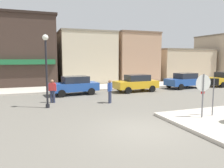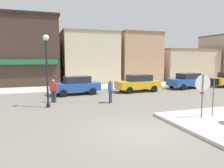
% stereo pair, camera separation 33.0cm
% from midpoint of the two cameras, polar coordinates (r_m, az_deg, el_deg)
% --- Properties ---
extents(ground_plane, '(160.00, 160.00, 0.00)m').
position_cam_midpoint_polar(ground_plane, '(9.52, 7.40, -12.08)').
color(ground_plane, '#6B665B').
extents(kerb_far, '(80.00, 4.00, 0.15)m').
position_cam_midpoint_polar(kerb_far, '(22.21, -9.15, -1.08)').
color(kerb_far, beige).
rests_on(kerb_far, ground).
extents(stop_sign, '(0.82, 0.12, 2.30)m').
position_cam_midpoint_polar(stop_sign, '(11.50, 21.91, -1.49)').
color(stop_sign, slate).
rests_on(stop_sign, ground).
extents(one_way_sign, '(0.60, 0.09, 2.10)m').
position_cam_midpoint_polar(one_way_sign, '(12.15, 24.25, -2.06)').
color(one_way_sign, slate).
rests_on(one_way_sign, ground).
extents(lamp_post, '(0.36, 0.36, 4.54)m').
position_cam_midpoint_polar(lamp_post, '(13.96, -17.49, 6.00)').
color(lamp_post, black).
rests_on(lamp_post, ground).
extents(parked_car_nearest, '(4.16, 2.19, 1.56)m').
position_cam_midpoint_polar(parked_car_nearest, '(18.70, -10.31, -0.29)').
color(parked_car_nearest, '#234C9E').
rests_on(parked_car_nearest, ground).
extents(parked_car_second, '(4.09, 2.04, 1.56)m').
position_cam_midpoint_polar(parked_car_second, '(20.22, 5.88, 0.31)').
color(parked_car_second, gold).
rests_on(parked_car_second, ground).
extents(parked_car_third, '(4.16, 2.20, 1.56)m').
position_cam_midpoint_polar(parked_car_third, '(23.54, 18.04, 0.91)').
color(parked_car_third, '#234C9E').
rests_on(parked_car_third, ground).
extents(pedestrian_crossing_near, '(0.42, 0.48, 1.61)m').
position_cam_midpoint_polar(pedestrian_crossing_near, '(14.94, -1.19, -1.71)').
color(pedestrian_crossing_near, '#2D334C').
rests_on(pedestrian_crossing_near, ground).
extents(pedestrian_crossing_far, '(0.54, 0.34, 1.61)m').
position_cam_midpoint_polar(pedestrian_crossing_far, '(15.63, -15.88, -1.60)').
color(pedestrian_crossing_far, '#2D334C').
rests_on(pedestrian_crossing_far, ground).
extents(building_corner_shop, '(9.90, 9.59, 7.70)m').
position_cam_midpoint_polar(building_corner_shop, '(28.25, -25.35, 7.71)').
color(building_corner_shop, '#3D2D26').
rests_on(building_corner_shop, ground).
extents(building_storefront_left_near, '(6.61, 6.30, 6.22)m').
position_cam_midpoint_polar(building_storefront_left_near, '(27.65, -7.33, 6.80)').
color(building_storefront_left_near, beige).
rests_on(building_storefront_left_near, ground).
extents(building_storefront_left_mid, '(5.42, 7.80, 6.34)m').
position_cam_midpoint_polar(building_storefront_left_mid, '(30.40, 4.22, 6.93)').
color(building_storefront_left_mid, tan).
rests_on(building_storefront_left_mid, ground).
extents(building_storefront_right_near, '(8.42, 6.57, 4.37)m').
position_cam_midpoint_polar(building_storefront_right_near, '(34.15, 16.60, 5.00)').
color(building_storefront_right_near, tan).
rests_on(building_storefront_right_near, ground).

